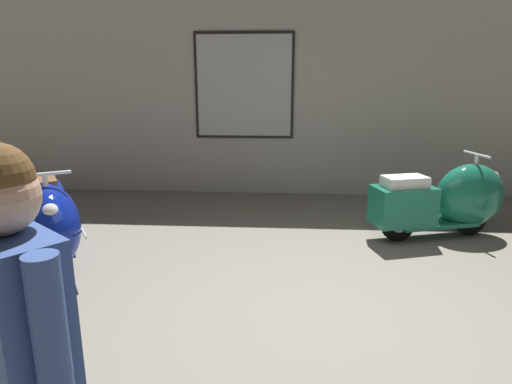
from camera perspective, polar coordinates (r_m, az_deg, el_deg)
name	(u,v)px	position (r m, az deg, el deg)	size (l,w,h in m)	color
ground_plane	(320,320)	(3.55, 8.10, -15.71)	(60.00, 60.00, 0.00)	slate
showroom_back_wall	(318,87)	(6.85, 7.80, 13.06)	(18.00, 0.63, 3.21)	#ADA89E
scooter_0	(49,221)	(4.68, -24.77, -3.38)	(1.22, 1.59, 0.97)	black
scooter_1	(449,200)	(5.46, 23.30, -0.90)	(1.61, 0.86, 0.95)	black
visitor_1	(25,370)	(1.59, -27.24, -19.42)	(0.45, 0.40, 1.62)	black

